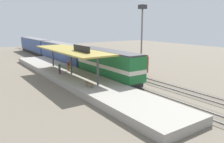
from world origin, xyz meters
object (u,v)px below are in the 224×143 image
Objects in this scene: person_walking at (59,68)px; light_mast at (142,25)px; passenger_carriage_front at (62,53)px; person_waiting at (68,65)px; passenger_carriage_rear at (35,45)px; platform_bench at (89,84)px; locomotive at (108,64)px; freight_car at (119,62)px.

light_mast is at bearing -12.62° from person_walking.
passenger_carriage_front reaches higher than person_waiting.
passenger_carriage_front is at bearing 71.91° from person_waiting.
passenger_carriage_front is 15.18m from person_walking.
passenger_carriage_rear reaches higher than person_waiting.
person_waiting is at bearing 158.17° from light_mast.
locomotive reaches higher than platform_bench.
freight_car reaches higher than person_walking.
passenger_carriage_rear reaches higher than person_walking.
light_mast is 15.76m from person_walking.
locomotive is (6.00, 4.91, 1.07)m from platform_bench.
person_walking is at bearing 167.38° from light_mast.
light_mast reaches higher than passenger_carriage_rear.
locomotive reaches higher than person_waiting.
light_mast is at bearing -65.33° from passenger_carriage_front.
passenger_carriage_front is 12.90m from person_waiting.
person_waiting is 2.71m from person_walking.
locomotive is at bearing -33.82° from person_walking.
person_waiting is (-8.60, 2.52, -0.12)m from freight_car.
passenger_carriage_rear is at bearing 101.66° from light_mast.
person_waiting reaches higher than platform_bench.
person_walking is (-6.19, -34.65, -0.46)m from passenger_carriage_rear.
person_walking is (-10.79, 0.92, -0.12)m from freight_car.
platform_bench is 13.38m from freight_car.
freight_car is (4.60, -14.77, -0.34)m from passenger_carriage_front.
passenger_carriage_rear is 35.87m from freight_car.
passenger_carriage_rear is 11.70× the size of person_walking.
person_waiting is at bearing 163.68° from freight_car.
passenger_carriage_rear is 35.20m from person_walking.
passenger_carriage_rear is 11.70× the size of person_waiting.
person_walking is (-13.99, 3.13, -6.54)m from light_mast.
platform_bench is 0.14× the size of freight_car.
person_walking is at bearing 91.22° from platform_bench.
freight_car reaches higher than person_waiting.
light_mast reaches higher than person_walking.
light_mast reaches higher than locomotive.
person_waiting is (2.00, 10.65, 0.51)m from platform_bench.
platform_bench is 9.07m from person_walking.
locomotive is 8.44× the size of person_walking.
light_mast is 6.84× the size of person_walking.
light_mast is (13.80, 5.93, 7.05)m from platform_bench.
locomotive is 5.64m from freight_car.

